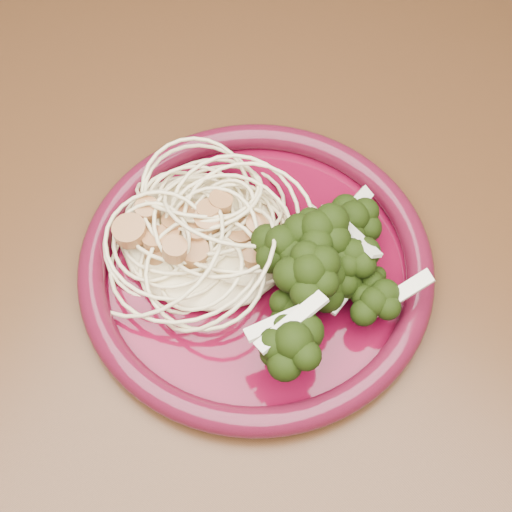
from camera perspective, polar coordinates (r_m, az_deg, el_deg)
name	(u,v)px	position (r m, az deg, el deg)	size (l,w,h in m)	color
dining_table	(162,304)	(0.61, -7.55, -3.81)	(1.20, 0.80, 0.75)	#472814
dinner_plate	(256,264)	(0.50, 0.00, -0.65)	(0.29, 0.29, 0.02)	#51061A
spaghetti_pile	(202,234)	(0.50, -4.36, 1.78)	(0.12, 0.11, 0.03)	beige
scallop_cluster	(199,207)	(0.47, -4.61, 3.90)	(0.11, 0.11, 0.04)	#A97443
broccoli_pile	(326,279)	(0.47, 5.64, -1.84)	(0.08, 0.13, 0.05)	black
onion_garnish	(330,257)	(0.45, 5.95, -0.04)	(0.06, 0.08, 0.05)	beige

